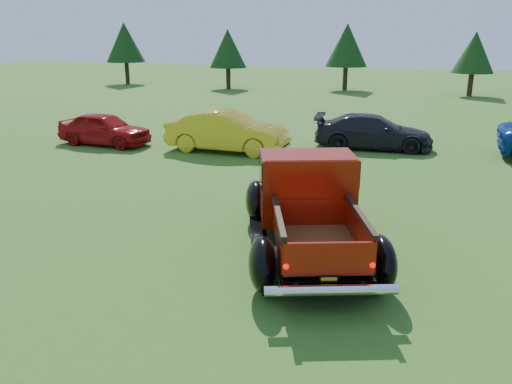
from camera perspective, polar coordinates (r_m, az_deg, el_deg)
ground at (r=10.27m, az=-1.96°, el=-6.14°), size 120.00×120.00×0.00m
tree_far_west at (r=46.36m, az=-14.76°, el=16.20°), size 3.33×3.33×5.20m
tree_west at (r=40.80m, az=-3.24°, el=16.04°), size 2.94×2.94×4.60m
tree_mid_left at (r=40.29m, az=10.34°, el=16.17°), size 3.20×3.20×5.00m
tree_mid_right at (r=38.88m, az=23.68°, el=14.39°), size 2.82×2.82×4.40m
pickup_truck at (r=10.09m, az=5.77°, el=-1.16°), size 3.82×5.45×1.90m
show_car_red at (r=20.48m, az=-16.94°, el=6.94°), size 3.75×1.64×1.26m
show_car_yellow at (r=18.43m, az=-3.29°, el=6.89°), size 4.47×1.57×1.47m
show_car_grey at (r=19.47m, az=13.25°, el=6.73°), size 4.54×2.21×1.27m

